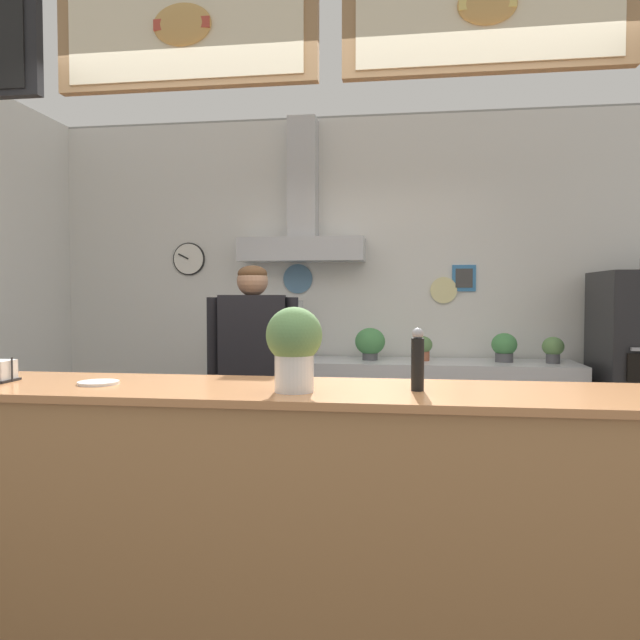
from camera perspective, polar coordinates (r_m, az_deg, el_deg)
The scene contains 13 objects.
ground_plane at distance 3.04m, azimuth 1.26°, elevation -26.09°, with size 6.83×6.83×0.00m, color #3F3A38.
back_wall_assembly at distance 5.16m, azimuth 4.28°, elevation 4.02°, with size 5.69×2.91×3.00m.
service_counter at distance 2.53m, azimuth 0.40°, elevation -18.62°, with size 4.63×0.64×1.08m.
back_prep_counter at distance 5.02m, azimuth 6.76°, elevation -9.09°, with size 2.93×0.59×0.91m.
shop_worker at distance 3.78m, azimuth -6.35°, elevation -6.30°, with size 0.56×0.29×1.63m.
espresso_machine at distance 5.03m, azimuth -4.55°, elevation -1.00°, with size 0.46×0.47×0.48m.
potted_oregano at distance 4.96m, azimuth 4.75°, elevation -2.13°, with size 0.25×0.25×0.26m.
potted_thyme at distance 5.02m, azimuth 17.01°, elevation -2.41°, with size 0.20×0.20×0.23m.
potted_sage at distance 4.97m, azimuth 9.69°, elevation -2.54°, with size 0.15×0.15×0.20m.
potted_rosemary at distance 5.05m, azimuth 21.16°, elevation -2.52°, with size 0.17×0.17×0.21m.
pepper_grinder at distance 2.34m, azimuth 9.21°, elevation -3.74°, with size 0.05×0.05×0.24m.
condiment_plate at distance 2.66m, azimuth -20.20°, elevation -5.59°, with size 0.17×0.17×0.01m.
basil_vase at distance 2.29m, azimuth -2.46°, elevation -2.56°, with size 0.21×0.21×0.32m.
Camera 1 is at (0.32, -2.65, 1.45)m, focal length 33.86 mm.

